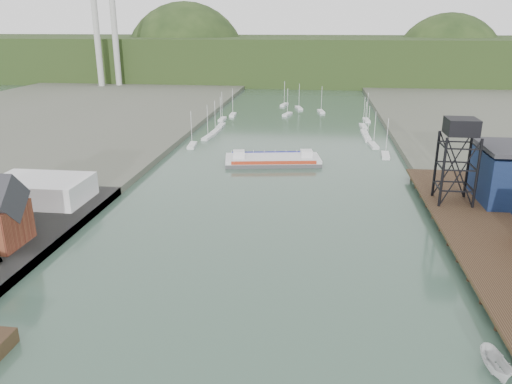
# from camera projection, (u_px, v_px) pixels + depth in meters

# --- Properties ---
(east_pier) EXTENTS (14.00, 70.00, 2.45)m
(east_pier) POSITION_uv_depth(u_px,v_px,m) (483.00, 229.00, 83.21)
(east_pier) COLOR black
(east_pier) RESTS_ON ground
(white_shed) EXTENTS (18.00, 12.00, 4.50)m
(white_shed) POSITION_uv_depth(u_px,v_px,m) (41.00, 190.00, 96.83)
(white_shed) COLOR silver
(white_shed) RESTS_ON west_quay
(lift_tower) EXTENTS (6.50, 6.50, 16.00)m
(lift_tower) POSITION_uv_depth(u_px,v_px,m) (461.00, 132.00, 91.23)
(lift_tower) COLOR black
(lift_tower) RESTS_ON east_pier
(marina_sailboats) EXTENTS (57.71, 92.65, 0.90)m
(marina_sailboats) POSITION_uv_depth(u_px,v_px,m) (293.00, 125.00, 175.86)
(marina_sailboats) COLOR silver
(marina_sailboats) RESTS_ON ground
(smokestacks) EXTENTS (11.20, 8.20, 60.00)m
(smokestacks) POSITION_uv_depth(u_px,v_px,m) (106.00, 32.00, 267.15)
(smokestacks) COLOR #B0B0AB
(smokestacks) RESTS_ON ground
(distant_hills) EXTENTS (500.00, 120.00, 80.00)m
(distant_hills) POSITION_uv_depth(u_px,v_px,m) (300.00, 62.00, 326.12)
(distant_hills) COLOR black
(distant_hills) RESTS_ON ground
(chain_ferry) EXTENTS (25.48, 13.44, 3.49)m
(chain_ferry) POSITION_uv_depth(u_px,v_px,m) (273.00, 160.00, 128.86)
(chain_ferry) COLOR #464649
(chain_ferry) RESTS_ON ground
(motorboat) EXTENTS (2.70, 5.85, 2.19)m
(motorboat) POSITION_uv_depth(u_px,v_px,m) (496.00, 365.00, 51.45)
(motorboat) COLOR silver
(motorboat) RESTS_ON ground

